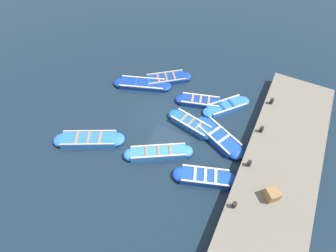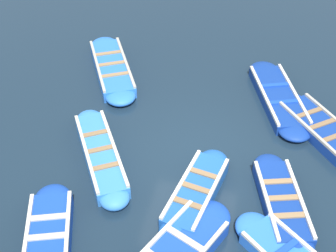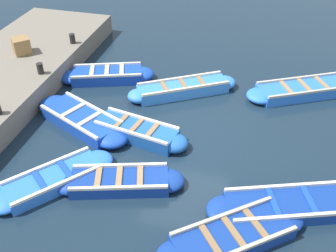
% 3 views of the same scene
% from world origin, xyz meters
% --- Properties ---
extents(ground_plane, '(120.00, 120.00, 0.00)m').
position_xyz_m(ground_plane, '(0.00, 0.00, 0.00)').
color(ground_plane, '#162838').
extents(boat_broadside, '(3.90, 2.14, 0.36)m').
position_xyz_m(boat_broadside, '(2.78, -1.99, 0.15)').
color(boat_broadside, navy).
rests_on(boat_broadside, ground).
extents(boat_far_corner, '(3.86, 2.60, 0.41)m').
position_xyz_m(boat_far_corner, '(3.13, 3.18, 0.17)').
color(boat_far_corner, blue).
rests_on(boat_far_corner, ground).
extents(boat_bow_out, '(3.22, 1.64, 0.37)m').
position_xyz_m(boat_bow_out, '(-1.20, -2.25, 0.16)').
color(boat_bow_out, navy).
rests_on(boat_bow_out, ground).
extents(boat_stern_in, '(3.26, 2.85, 0.36)m').
position_xyz_m(boat_stern_in, '(1.63, -3.16, 0.15)').
color(boat_stern_in, navy).
rests_on(boat_stern_in, ground).
extents(boat_drifting, '(2.65, 2.94, 0.36)m').
position_xyz_m(boat_drifting, '(-2.77, -2.59, 0.15)').
color(boat_drifting, blue).
rests_on(boat_drifting, ground).
extents(boat_outer_left, '(3.52, 2.30, 0.44)m').
position_xyz_m(boat_outer_left, '(-3.13, -0.20, 0.19)').
color(boat_outer_left, '#1947B7').
rests_on(boat_outer_left, ground).
extents(boat_near_quay, '(3.16, 1.32, 0.45)m').
position_xyz_m(boat_near_quay, '(-1.41, -0.32, 0.20)').
color(boat_near_quay, '#1E59AD').
rests_on(boat_near_quay, ground).
extents(boat_inner_gap, '(3.51, 2.50, 0.44)m').
position_xyz_m(boat_inner_gap, '(-0.67, 2.23, 0.19)').
color(boat_inner_gap, '#3884E0').
rests_on(boat_inner_gap, ground).
extents(boat_end_of_row, '(3.32, 1.85, 0.43)m').
position_xyz_m(boat_end_of_row, '(-3.38, 2.43, 0.19)').
color(boat_end_of_row, '#1947B7').
rests_on(boat_end_of_row, ground).
extents(quay_wall, '(3.58, 12.66, 0.72)m').
position_xyz_m(quay_wall, '(-6.52, 0.00, 0.36)').
color(quay_wall, slate).
rests_on(quay_wall, ground).
extents(bollard_north, '(0.20, 0.20, 0.35)m').
position_xyz_m(bollard_north, '(-5.08, -3.46, 0.90)').
color(bollard_north, black).
rests_on(bollard_north, quay_wall).
extents(bollard_mid_north, '(0.20, 0.20, 0.35)m').
position_xyz_m(bollard_mid_north, '(-5.08, -1.15, 0.90)').
color(bollard_mid_north, black).
rests_on(bollard_mid_north, quay_wall).
extents(bollard_mid_south, '(0.20, 0.20, 0.35)m').
position_xyz_m(bollard_mid_south, '(-5.08, 1.15, 0.90)').
color(bollard_mid_south, black).
rests_on(bollard_mid_south, quay_wall).
extents(bollard_south, '(0.20, 0.20, 0.35)m').
position_xyz_m(bollard_south, '(-5.08, 3.46, 0.90)').
color(bollard_south, black).
rests_on(bollard_south, quay_wall).
extents(wooden_crate, '(0.77, 0.77, 0.55)m').
position_xyz_m(wooden_crate, '(-6.41, 2.29, 0.99)').
color(wooden_crate, olive).
rests_on(wooden_crate, quay_wall).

